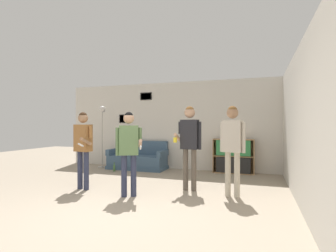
# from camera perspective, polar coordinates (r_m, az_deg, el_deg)

# --- Properties ---
(ground_plane) EXTENTS (20.00, 20.00, 0.00)m
(ground_plane) POSITION_cam_1_polar(r_m,az_deg,el_deg) (4.22, -14.11, -18.76)
(ground_plane) COLOR gray
(wall_back) EXTENTS (8.03, 0.08, 2.70)m
(wall_back) POSITION_cam_1_polar(r_m,az_deg,el_deg) (8.12, 3.45, 0.13)
(wall_back) COLOR beige
(wall_back) RESTS_ON ground_plane
(wall_right) EXTENTS (0.06, 6.86, 2.70)m
(wall_right) POSITION_cam_1_polar(r_m,az_deg,el_deg) (5.60, 25.89, -0.00)
(wall_right) COLOR beige
(wall_right) RESTS_ON ground_plane
(couch) EXTENTS (1.81, 0.80, 0.85)m
(couch) POSITION_cam_1_polar(r_m,az_deg,el_deg) (8.28, -6.56, -7.27)
(couch) COLOR #3D5670
(couch) RESTS_ON ground_plane
(bookshelf) EXTENTS (1.14, 0.30, 0.97)m
(bookshelf) POSITION_cam_1_polar(r_m,az_deg,el_deg) (7.68, 14.05, -6.40)
(bookshelf) COLOR #A87F51
(bookshelf) RESTS_ON ground_plane
(floor_lamp) EXTENTS (0.28, 0.28, 1.98)m
(floor_lamp) POSITION_cam_1_polar(r_m,az_deg,el_deg) (8.66, -14.13, 0.54)
(floor_lamp) COLOR #ADA89E
(floor_lamp) RESTS_ON ground_plane
(person_player_foreground_left) EXTENTS (0.49, 0.50, 1.64)m
(person_player_foreground_left) POSITION_cam_1_polar(r_m,az_deg,el_deg) (5.85, -18.02, -3.35)
(person_player_foreground_left) COLOR #2D334C
(person_player_foreground_left) RESTS_ON ground_plane
(person_player_foreground_center) EXTENTS (0.59, 0.38, 1.62)m
(person_player_foreground_center) POSITION_cam_1_polar(r_m,az_deg,el_deg) (5.07, -8.53, -4.07)
(person_player_foreground_center) COLOR #2D334C
(person_player_foreground_center) RESTS_ON ground_plane
(person_watcher_holding_cup) EXTENTS (0.52, 0.42, 1.76)m
(person_watcher_holding_cup) POSITION_cam_1_polar(r_m,az_deg,el_deg) (5.49, 4.73, -2.65)
(person_watcher_holding_cup) COLOR brown
(person_watcher_holding_cup) RESTS_ON ground_plane
(person_spectator_near_bookshelf) EXTENTS (0.49, 0.29, 1.73)m
(person_spectator_near_bookshelf) POSITION_cam_1_polar(r_m,az_deg,el_deg) (5.15, 13.85, -3.10)
(person_spectator_near_bookshelf) COLOR #B7AD99
(person_spectator_near_bookshelf) RESTS_ON ground_plane
(bottle_on_floor) EXTENTS (0.07, 0.07, 0.26)m
(bottle_on_floor) POSITION_cam_1_polar(r_m,az_deg,el_deg) (7.95, -11.62, -8.92)
(bottle_on_floor) COLOR #3D6638
(bottle_on_floor) RESTS_ON ground_plane
(drinking_cup) EXTENTS (0.08, 0.08, 0.11)m
(drinking_cup) POSITION_cam_1_polar(r_m,az_deg,el_deg) (7.66, 12.16, -2.34)
(drinking_cup) COLOR white
(drinking_cup) RESTS_ON bookshelf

